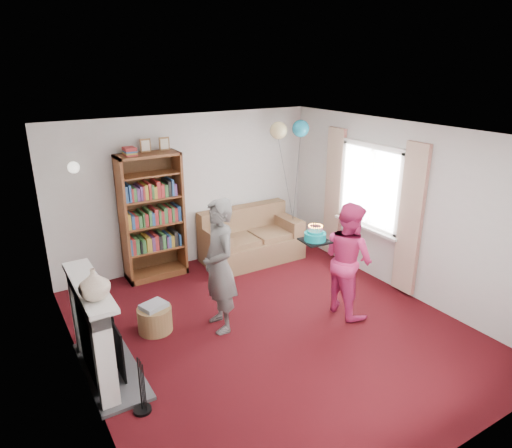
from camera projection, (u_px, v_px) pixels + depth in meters
ground at (271, 328)px, 5.92m from camera, size 5.00×5.00×0.00m
wall_back at (188, 191)px, 7.51m from camera, size 4.50×0.02×2.50m
wall_left at (76, 284)px, 4.38m from camera, size 0.02×5.00×2.50m
wall_right at (402, 209)px, 6.61m from camera, size 0.02×5.00×2.50m
ceiling at (273, 134)px, 5.07m from camera, size 4.50×5.00×0.01m
fireplace at (98, 335)px, 4.87m from camera, size 0.55×1.80×1.12m
window_bay at (369, 202)px, 7.08m from camera, size 0.14×2.02×2.20m
wall_sconce at (73, 167)px, 6.32m from camera, size 0.16×0.23×0.16m
bookcase at (152, 218)px, 7.08m from camera, size 0.94×0.42×2.20m
sofa at (250, 240)px, 7.92m from camera, size 1.67×0.88×0.88m
wicker_basket at (155, 318)px, 5.82m from camera, size 0.44×0.44×0.39m
person_striped at (219, 266)px, 5.66m from camera, size 0.49×0.68×1.73m
person_magenta at (348, 259)px, 6.08m from camera, size 0.60×0.77×1.56m
birthday_cake at (315, 237)px, 5.85m from camera, size 0.34×0.34×0.22m
balloons at (290, 129)px, 7.41m from camera, size 0.72×0.28×1.70m
mantel_vase at (94, 284)px, 4.32m from camera, size 0.38×0.38×0.31m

